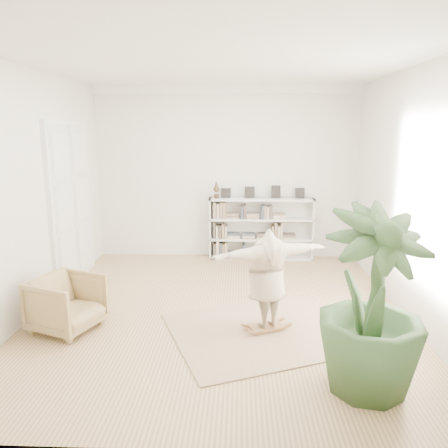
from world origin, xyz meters
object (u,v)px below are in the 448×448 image
at_px(armchair, 67,303).
at_px(rocker_board, 266,327).
at_px(bookshelf, 261,229).
at_px(houseplant, 372,302).
at_px(person, 267,276).

relative_size(armchair, rocker_board, 1.61).
relative_size(bookshelf, houseplant, 1.11).
height_order(bookshelf, rocker_board, bookshelf).
relative_size(bookshelf, person, 1.32).
height_order(rocker_board, houseplant, houseplant).
height_order(bookshelf, person, bookshelf).
distance_m(bookshelf, armchair, 4.53).
bearing_deg(houseplant, rocker_board, 126.52).
bearing_deg(houseplant, person, 126.52).
height_order(armchair, houseplant, houseplant).
distance_m(bookshelf, rocker_board, 3.55).
height_order(rocker_board, person, person).
distance_m(person, houseplant, 1.66).
distance_m(bookshelf, houseplant, 4.93).
relative_size(person, houseplant, 0.85).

